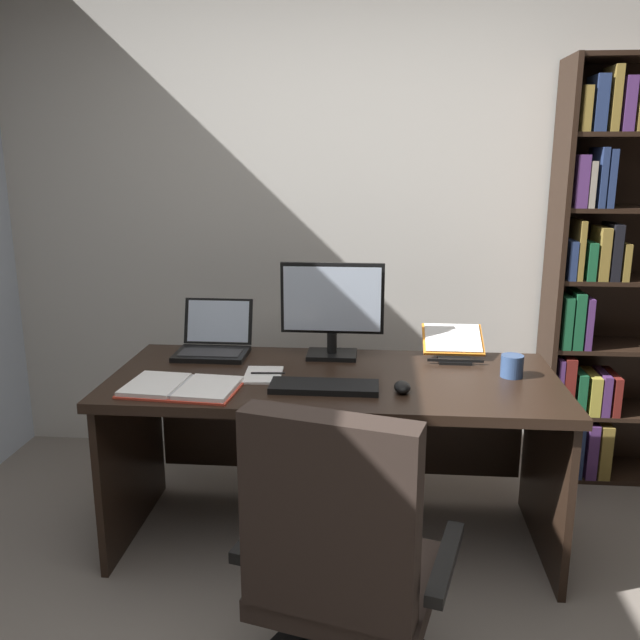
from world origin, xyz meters
TOP-DOWN VIEW (x-y plane):
  - wall_back at (0.00, 1.97)m, footprint 4.63×0.12m
  - desk at (-0.18, 1.07)m, footprint 1.83×0.79m
  - bookshelf at (1.15, 1.73)m, footprint 0.80×0.32m
  - office_chair at (-0.09, 0.06)m, footprint 0.69×0.60m
  - monitor at (-0.20, 1.26)m, footprint 0.46×0.16m
  - laptop at (-0.74, 1.26)m, footprint 0.32×0.30m
  - keyboard at (-0.20, 0.82)m, footprint 0.42×0.15m
  - computer_mouse at (0.10, 0.82)m, footprint 0.06×0.10m
  - reading_stand_with_book at (0.34, 1.31)m, footprint 0.27×0.25m
  - open_binder at (-0.75, 0.77)m, footprint 0.46×0.32m
  - notepad at (-0.47, 0.96)m, footprint 0.16×0.22m
  - pen at (-0.45, 0.96)m, footprint 0.14×0.02m
  - coffee_mug at (0.55, 1.04)m, footprint 0.09×0.09m

SIDE VIEW (x-z plane):
  - office_chair at x=-0.09m, z-range -0.08..0.91m
  - desk at x=-0.18m, z-range 0.18..0.92m
  - notepad at x=-0.47m, z-range 0.74..0.75m
  - open_binder at x=-0.75m, z-range 0.74..0.77m
  - keyboard at x=-0.20m, z-range 0.74..0.77m
  - pen at x=-0.45m, z-range 0.75..0.76m
  - computer_mouse at x=0.10m, z-range 0.74..0.78m
  - coffee_mug at x=0.55m, z-range 0.74..0.83m
  - laptop at x=-0.74m, z-range 0.68..0.91m
  - reading_stand_with_book at x=0.34m, z-range 0.74..0.87m
  - monitor at x=-0.20m, z-range 0.74..1.17m
  - bookshelf at x=1.15m, z-range -0.06..2.01m
  - wall_back at x=0.00m, z-range 0.00..2.81m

